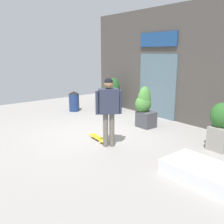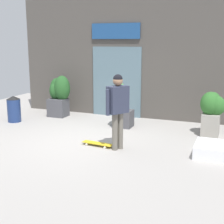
{
  "view_description": "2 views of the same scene",
  "coord_description": "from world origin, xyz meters",
  "px_view_note": "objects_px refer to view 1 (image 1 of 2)",
  "views": [
    {
      "loc": [
        5.77,
        -4.04,
        2.37
      ],
      "look_at": [
        0.79,
        0.0,
        0.81
      ],
      "focal_mm": 39.63,
      "sensor_mm": 36.0,
      "label": 1
    },
    {
      "loc": [
        3.6,
        -7.13,
        2.48
      ],
      "look_at": [
        0.79,
        0.0,
        0.81
      ],
      "focal_mm": 52.12,
      "sensor_mm": 36.0,
      "label": 2
    }
  ],
  "objects_px": {
    "skateboarder": "(109,105)",
    "skateboard": "(98,138)",
    "planter_box_right": "(145,107)",
    "planter_box_mid": "(223,122)",
    "planter_box_left": "(111,92)",
    "trash_bin": "(74,101)"
  },
  "relations": [
    {
      "from": "skateboarder",
      "to": "skateboard",
      "type": "height_order",
      "value": "skateboarder"
    },
    {
      "from": "skateboarder",
      "to": "skateboard",
      "type": "relative_size",
      "value": 2.18
    },
    {
      "from": "skateboarder",
      "to": "planter_box_right",
      "type": "bearing_deg",
      "value": -41.15
    },
    {
      "from": "planter_box_mid",
      "to": "planter_box_right",
      "type": "bearing_deg",
      "value": -178.52
    },
    {
      "from": "planter_box_left",
      "to": "planter_box_mid",
      "type": "xyz_separation_m",
      "value": [
        4.97,
        -0.5,
        -0.06
      ]
    },
    {
      "from": "skateboard",
      "to": "trash_bin",
      "type": "distance_m",
      "value": 3.68
    },
    {
      "from": "skateboard",
      "to": "planter_box_right",
      "type": "distance_m",
      "value": 2.01
    },
    {
      "from": "trash_bin",
      "to": "planter_box_right",
      "type": "bearing_deg",
      "value": 10.95
    },
    {
      "from": "skateboarder",
      "to": "planter_box_right",
      "type": "distance_m",
      "value": 2.11
    },
    {
      "from": "planter_box_left",
      "to": "planter_box_mid",
      "type": "relative_size",
      "value": 1.17
    },
    {
      "from": "skateboard",
      "to": "trash_bin",
      "type": "xyz_separation_m",
      "value": [
        -3.43,
        1.28,
        0.35
      ]
    },
    {
      "from": "planter_box_mid",
      "to": "trash_bin",
      "type": "xyz_separation_m",
      "value": [
        -5.89,
        -0.71,
        -0.29
      ]
    },
    {
      "from": "planter_box_mid",
      "to": "trash_bin",
      "type": "relative_size",
      "value": 1.44
    },
    {
      "from": "planter_box_right",
      "to": "trash_bin",
      "type": "distance_m",
      "value": 3.4
    },
    {
      "from": "planter_box_right",
      "to": "planter_box_mid",
      "type": "distance_m",
      "value": 2.56
    },
    {
      "from": "planter_box_left",
      "to": "planter_box_right",
      "type": "xyz_separation_m",
      "value": [
        2.42,
        -0.57,
        -0.12
      ]
    },
    {
      "from": "skateboarder",
      "to": "planter_box_mid",
      "type": "xyz_separation_m",
      "value": [
        1.92,
        2.03,
        -0.39
      ]
    },
    {
      "from": "planter_box_right",
      "to": "planter_box_mid",
      "type": "xyz_separation_m",
      "value": [
        2.56,
        0.07,
        0.06
      ]
    },
    {
      "from": "planter_box_mid",
      "to": "planter_box_left",
      "type": "bearing_deg",
      "value": 174.21
    },
    {
      "from": "planter_box_right",
      "to": "planter_box_mid",
      "type": "bearing_deg",
      "value": 1.48
    },
    {
      "from": "skateboarder",
      "to": "skateboard",
      "type": "bearing_deg",
      "value": 25.9
    },
    {
      "from": "skateboard",
      "to": "planter_box_mid",
      "type": "bearing_deg",
      "value": -134.59
    }
  ]
}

